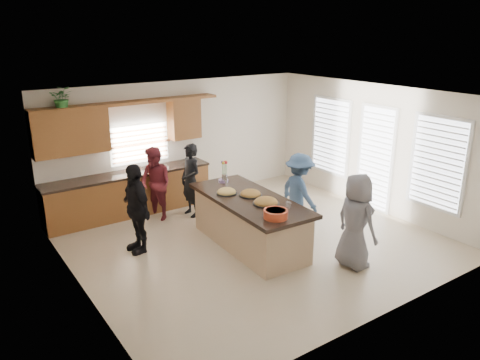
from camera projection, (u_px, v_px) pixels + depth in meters
floor at (255, 241)px, 9.02m from camera, size 6.50×6.50×0.00m
room_shell at (256, 146)px, 8.43m from camera, size 6.52×6.02×2.81m
back_cabinetry at (125, 174)px, 10.09m from camera, size 4.08×0.66×2.46m
right_wall_glazing at (377, 152)px, 10.24m from camera, size 0.06×4.00×2.25m
island at (249, 223)px, 8.74m from camera, size 1.26×2.75×0.95m
platter_front at (266, 202)px, 8.29m from camera, size 0.47×0.47×0.19m
platter_mid at (251, 194)px, 8.70m from camera, size 0.43×0.43×0.17m
platter_back at (227, 192)px, 8.80m from camera, size 0.40×0.40×0.16m
salad_bowl at (276, 213)px, 7.66m from camera, size 0.40×0.40×0.14m
clear_cup at (288, 205)px, 8.10m from camera, size 0.09×0.09×0.11m
plate_stack at (223, 181)px, 9.47m from camera, size 0.20×0.20×0.05m
flower_vase at (225, 171)px, 9.37m from camera, size 0.14×0.14×0.45m
potted_plant at (62, 98)px, 9.02m from camera, size 0.53×0.50×0.47m
woman_left_back at (191, 180)px, 10.05m from camera, size 0.42×0.61×1.60m
woman_left_mid at (155, 184)px, 9.86m from camera, size 0.79×0.90×1.57m
woman_left_front at (136, 208)px, 8.41m from camera, size 0.42×0.98×1.67m
woman_right_back at (299, 192)px, 9.35m from camera, size 0.68×1.08×1.59m
woman_right_front at (356, 221)px, 7.85m from camera, size 0.55×0.82×1.66m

